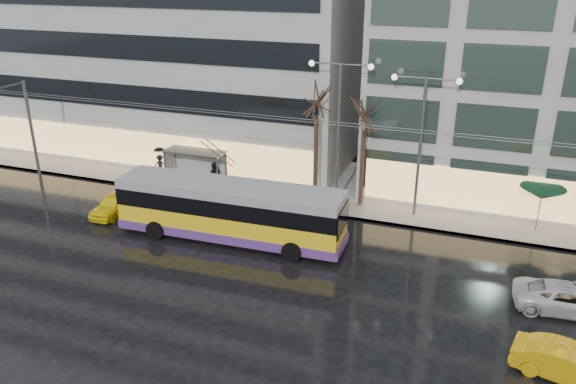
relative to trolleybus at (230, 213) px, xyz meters
The scene contains 18 objects.
ground 5.01m from the trolleybus, 60.66° to the right, with size 140.00×140.00×0.00m, color black.
sidewalk 10.89m from the trolleybus, 66.36° to the left, with size 80.00×10.00×0.15m, color gray.
kerb 6.73m from the trolleybus, 48.72° to the left, with size 80.00×0.10×0.15m, color slate.
building_left 22.34m from the trolleybus, 132.61° to the left, with size 34.00×14.00×22.00m, color #9C9995.
trolleybus is the anchor object (origin of this frame).
catenary 5.70m from the trolleybus, 48.92° to the left, with size 42.24×5.12×7.00m.
bus_shelter 8.94m from the trolleybus, 132.75° to the left, with size 4.20×1.60×2.51m.
street_lamp_near 9.07m from the trolleybus, 57.07° to the left, with size 3.96×0.36×9.03m.
street_lamp_far 12.17m from the trolleybus, 35.59° to the left, with size 3.96×0.36×8.53m.
tree_a 9.22m from the trolleybus, 67.68° to the left, with size 3.20×3.20×8.40m.
tree_b 10.33m from the trolleybus, 50.54° to the left, with size 3.20×3.20×7.70m.
parasol_a 17.73m from the trolleybus, 22.83° to the left, with size 2.50×2.50×2.65m.
taxi_a 8.38m from the trolleybus, behind, with size 1.54×3.84×1.31m, color yellow.
taxi_b 18.04m from the trolleybus, 20.00° to the right, with size 1.42×4.07×1.34m, color #E0A50B.
sedan_silver 17.39m from the trolleybus, ahead, with size 2.16×4.68×1.30m, color silver.
pedestrian_a 8.27m from the trolleybus, 122.20° to the left, with size 1.22×1.23×2.19m.
pedestrian_b 7.93m from the trolleybus, 124.00° to the left, with size 1.04×0.94×1.74m.
pedestrian_c 11.74m from the trolleybus, 141.36° to the left, with size 1.09×1.00×2.11m.
Camera 1 is at (10.56, -21.59, 14.61)m, focal length 35.00 mm.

